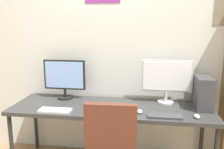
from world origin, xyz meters
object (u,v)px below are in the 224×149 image
Objects in this scene: keyboard_right at (165,116)px; mouse_right_side at (140,111)px; desk at (111,111)px; pc_tower at (203,92)px; keyboard_left at (55,110)px; mouse_left_side at (197,116)px; monitor_right at (167,78)px; monitor_left at (65,77)px.

keyboard_right is 3.45× the size of mouse_right_side.
desk is 1.01m from pc_tower.
keyboard_left is at bearing -167.90° from pc_tower.
keyboard_left is 3.48× the size of mouse_left_side.
pc_tower is 1.04× the size of keyboard_right.
monitor_right reaches higher than mouse_right_side.
monitor_right reaches higher than mouse_left_side.
monitor_right reaches higher than pc_tower.
monitor_left is 1.52× the size of keyboard_right.
monitor_left reaches higher than pc_tower.
monitor_left reaches higher than keyboard_right.
monitor_left reaches higher than mouse_left_side.
pc_tower is (0.38, -0.11, -0.12)m from monitor_right.
mouse_left_side is 1.00× the size of mouse_right_side.
desk is 6.59× the size of keyboard_left.
monitor_left reaches higher than mouse_right_side.
monitor_right is 0.52m from keyboard_right.
mouse_right_side is (-0.66, -0.25, -0.16)m from pc_tower.
pc_tower is 1.58m from keyboard_left.
keyboard_left is 1.43m from mouse_left_side.
monitor_left reaches higher than keyboard_left.
keyboard_left is (-1.16, -0.44, -0.28)m from monitor_right.
keyboard_left is 0.88m from mouse_right_side.
desk is 0.61m from keyboard_right.
monitor_right reaches higher than keyboard_right.
monitor_left is 1.02m from mouse_right_side.
desk is 0.72m from monitor_right.
monitor_right is 5.95× the size of mouse_right_side.
mouse_left_side is at bearing -15.94° from monitor_left.
desk is 0.90m from mouse_left_side.
monitor_left is 0.51m from keyboard_left.
mouse_left_side is at bearing 4.18° from keyboard_right.
pc_tower reaches higher than keyboard_right.
monitor_right is at bearing 84.83° from keyboard_right.
desk is at bearing -160.51° from monitor_right.
monitor_right reaches higher than monitor_left.
desk is at bearing 157.67° from keyboard_right.
monitor_right is at bearing 52.21° from mouse_right_side.
keyboard_right is (-0.04, -0.44, -0.28)m from monitor_right.
mouse_right_side reaches higher than desk.
keyboard_right is at bearing -20.87° from monitor_left.
pc_tower is at bearing 70.25° from mouse_left_side.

